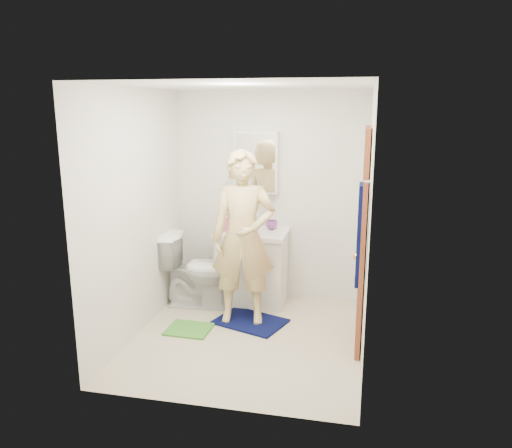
{
  "coord_description": "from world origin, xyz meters",
  "views": [
    {
      "loc": [
        1.03,
        -4.42,
        2.23
      ],
      "look_at": [
        0.03,
        0.25,
        1.1
      ],
      "focal_mm": 35.0,
      "sensor_mm": 36.0,
      "label": 1
    }
  ],
  "objects_px": {
    "towel": "(359,235)",
    "man": "(243,238)",
    "medicine_cabinet": "(256,162)",
    "soap_dispenser": "(228,222)",
    "toilet": "(199,270)",
    "vanity_cabinet": "(252,269)",
    "toothbrush_cup": "(272,225)"
  },
  "relations": [
    {
      "from": "toilet",
      "to": "man",
      "type": "relative_size",
      "value": 0.47
    },
    {
      "from": "medicine_cabinet",
      "to": "toothbrush_cup",
      "type": "bearing_deg",
      "value": -28.02
    },
    {
      "from": "toilet",
      "to": "toothbrush_cup",
      "type": "distance_m",
      "value": 0.97
    },
    {
      "from": "toothbrush_cup",
      "to": "man",
      "type": "relative_size",
      "value": 0.07
    },
    {
      "from": "medicine_cabinet",
      "to": "toilet",
      "type": "xyz_separation_m",
      "value": [
        -0.57,
        -0.44,
        -1.18
      ]
    },
    {
      "from": "towel",
      "to": "toothbrush_cup",
      "type": "height_order",
      "value": "towel"
    },
    {
      "from": "vanity_cabinet",
      "to": "toothbrush_cup",
      "type": "bearing_deg",
      "value": 30.46
    },
    {
      "from": "toothbrush_cup",
      "to": "vanity_cabinet",
      "type": "bearing_deg",
      "value": -149.54
    },
    {
      "from": "medicine_cabinet",
      "to": "soap_dispenser",
      "type": "xyz_separation_m",
      "value": [
        -0.27,
        -0.28,
        -0.65
      ]
    },
    {
      "from": "vanity_cabinet",
      "to": "toilet",
      "type": "distance_m",
      "value": 0.62
    },
    {
      "from": "vanity_cabinet",
      "to": "toilet",
      "type": "bearing_deg",
      "value": -159.09
    },
    {
      "from": "toothbrush_cup",
      "to": "man",
      "type": "xyz_separation_m",
      "value": [
        -0.17,
        -0.68,
        0.02
      ]
    },
    {
      "from": "towel",
      "to": "man",
      "type": "bearing_deg",
      "value": 141.23
    },
    {
      "from": "towel",
      "to": "soap_dispenser",
      "type": "distance_m",
      "value": 2.06
    },
    {
      "from": "soap_dispenser",
      "to": "man",
      "type": "relative_size",
      "value": 0.11
    },
    {
      "from": "medicine_cabinet",
      "to": "toilet",
      "type": "distance_m",
      "value": 1.39
    },
    {
      "from": "towel",
      "to": "toothbrush_cup",
      "type": "xyz_separation_m",
      "value": [
        -0.98,
        1.6,
        -0.35
      ]
    },
    {
      "from": "medicine_cabinet",
      "to": "towel",
      "type": "height_order",
      "value": "medicine_cabinet"
    },
    {
      "from": "vanity_cabinet",
      "to": "man",
      "type": "bearing_deg",
      "value": -87.01
    },
    {
      "from": "man",
      "to": "toothbrush_cup",
      "type": "bearing_deg",
      "value": 67.45
    },
    {
      "from": "toilet",
      "to": "toothbrush_cup",
      "type": "bearing_deg",
      "value": -70.93
    },
    {
      "from": "soap_dispenser",
      "to": "towel",
      "type": "bearing_deg",
      "value": -44.71
    },
    {
      "from": "toothbrush_cup",
      "to": "soap_dispenser",
      "type": "bearing_deg",
      "value": -160.3
    },
    {
      "from": "towel",
      "to": "toilet",
      "type": "distance_m",
      "value": 2.32
    },
    {
      "from": "towel",
      "to": "man",
      "type": "distance_m",
      "value": 1.51
    },
    {
      "from": "medicine_cabinet",
      "to": "man",
      "type": "bearing_deg",
      "value": -87.86
    },
    {
      "from": "vanity_cabinet",
      "to": "toilet",
      "type": "relative_size",
      "value": 0.95
    },
    {
      "from": "vanity_cabinet",
      "to": "medicine_cabinet",
      "type": "bearing_deg",
      "value": 90.0
    },
    {
      "from": "medicine_cabinet",
      "to": "towel",
      "type": "distance_m",
      "value": 2.11
    },
    {
      "from": "soap_dispenser",
      "to": "toilet",
      "type": "bearing_deg",
      "value": -150.98
    },
    {
      "from": "towel",
      "to": "soap_dispenser",
      "type": "relative_size",
      "value": 4.03
    },
    {
      "from": "soap_dispenser",
      "to": "man",
      "type": "bearing_deg",
      "value": -59.7
    }
  ]
}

